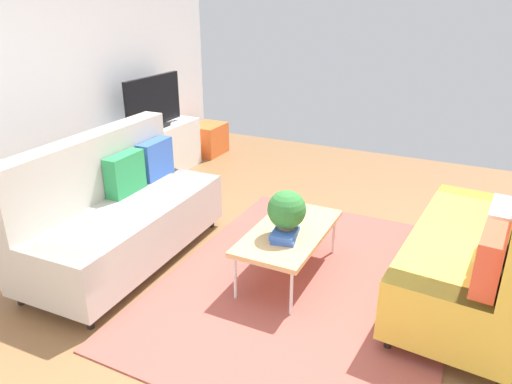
# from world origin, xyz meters

# --- Properties ---
(ground_plane) EXTENTS (7.68, 7.68, 0.00)m
(ground_plane) POSITION_xyz_m (0.00, 0.00, 0.00)
(ground_plane) COLOR brown
(wall_far) EXTENTS (6.40, 0.12, 2.90)m
(wall_far) POSITION_xyz_m (0.00, 2.80, 1.45)
(wall_far) COLOR silver
(wall_far) RESTS_ON ground_plane
(area_rug) EXTENTS (2.90, 2.20, 0.01)m
(area_rug) POSITION_xyz_m (0.12, -0.17, 0.01)
(area_rug) COLOR #9E4C42
(area_rug) RESTS_ON ground_plane
(couch_beige) EXTENTS (1.93, 0.90, 1.10)m
(couch_beige) POSITION_xyz_m (-0.21, 1.45, 0.45)
(couch_beige) COLOR #B2ADA3
(couch_beige) RESTS_ON ground_plane
(couch_green) EXTENTS (1.96, 0.99, 1.10)m
(couch_green) POSITION_xyz_m (0.45, -1.39, 0.45)
(couch_green) COLOR gold
(couch_green) RESTS_ON ground_plane
(coffee_table) EXTENTS (1.10, 0.56, 0.42)m
(coffee_table) POSITION_xyz_m (0.17, 0.03, 0.39)
(coffee_table) COLOR tan
(coffee_table) RESTS_ON ground_plane
(tv_console) EXTENTS (1.40, 0.44, 0.64)m
(tv_console) POSITION_xyz_m (1.61, 2.46, 0.32)
(tv_console) COLOR silver
(tv_console) RESTS_ON ground_plane
(tv) EXTENTS (1.00, 0.20, 0.64)m
(tv) POSITION_xyz_m (1.61, 2.44, 0.95)
(tv) COLOR black
(tv) RESTS_ON tv_console
(storage_trunk) EXTENTS (0.52, 0.40, 0.44)m
(storage_trunk) POSITION_xyz_m (2.71, 2.36, 0.22)
(storage_trunk) COLOR orange
(storage_trunk) RESTS_ON ground_plane
(potted_plant) EXTENTS (0.30, 0.30, 0.38)m
(potted_plant) POSITION_xyz_m (0.07, 0.01, 0.63)
(potted_plant) COLOR brown
(potted_plant) RESTS_ON coffee_table
(table_book_0) EXTENTS (0.27, 0.23, 0.03)m
(table_book_0) POSITION_xyz_m (0.01, 0.00, 0.44)
(table_book_0) COLOR #3359B2
(table_book_0) RESTS_ON coffee_table
(table_book_1) EXTENTS (0.26, 0.21, 0.04)m
(table_book_1) POSITION_xyz_m (0.01, 0.00, 0.47)
(table_book_1) COLOR #3359B2
(table_book_1) RESTS_ON table_book_0
(vase_0) EXTENTS (0.13, 0.13, 0.15)m
(vase_0) POSITION_xyz_m (1.03, 2.51, 0.72)
(vase_0) COLOR #4C72B2
(vase_0) RESTS_ON tv_console
(vase_1) EXTENTS (0.08, 0.08, 0.15)m
(vase_1) POSITION_xyz_m (1.23, 2.51, 0.71)
(vase_1) COLOR #33B29E
(vase_1) RESTS_ON tv_console
(bottle_0) EXTENTS (0.05, 0.05, 0.22)m
(bottle_0) POSITION_xyz_m (1.37, 2.42, 0.75)
(bottle_0) COLOR #262626
(bottle_0) RESTS_ON tv_console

